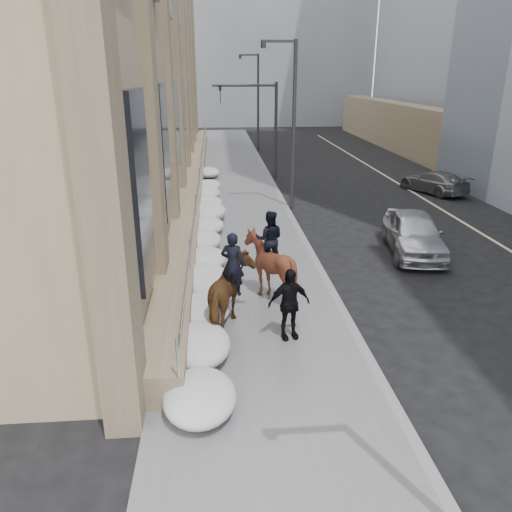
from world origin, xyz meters
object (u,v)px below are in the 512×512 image
at_px(mounted_horse_left, 231,291).
at_px(car_grey, 434,182).
at_px(car_silver, 414,233).
at_px(mounted_horse_right, 269,263).
at_px(pedestrian, 289,304).

relative_size(mounted_horse_left, car_grey, 0.60).
bearing_deg(car_silver, car_grey, 72.40).
bearing_deg(car_silver, mounted_horse_left, -132.62).
bearing_deg(mounted_horse_right, car_grey, -121.49).
relative_size(mounted_horse_right, pedestrian, 1.40).
distance_m(mounted_horse_right, car_grey, 17.57).
bearing_deg(pedestrian, mounted_horse_left, 141.08).
xyz_separation_m(mounted_horse_left, pedestrian, (1.44, -0.73, -0.07)).
bearing_deg(car_silver, pedestrian, -122.73).
distance_m(car_silver, car_grey, 11.10).
bearing_deg(car_grey, mounted_horse_left, 29.97).
bearing_deg(pedestrian, car_silver, 35.79).
distance_m(mounted_horse_right, pedestrian, 2.53).
xyz_separation_m(mounted_horse_left, mounted_horse_right, (1.22, 1.78, 0.10)).
xyz_separation_m(mounted_horse_right, car_grey, (11.03, 13.67, -0.61)).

